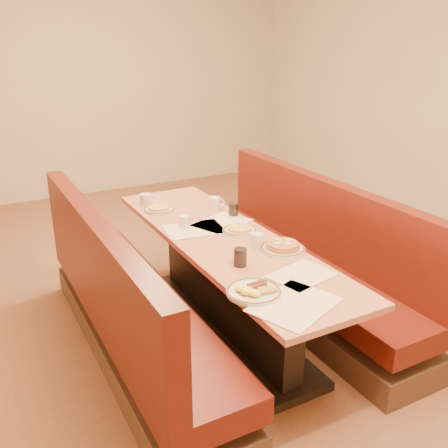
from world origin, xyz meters
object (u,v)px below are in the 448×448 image
soda_tumbler_near (240,257)px  pancake_plate (283,247)px  coffee_mug_d (146,199)px  soda_tumbler_mid (234,210)px  booth_right (305,266)px  eggs_plate (253,291)px  diner_table (224,285)px  coffee_mug_b (185,221)px  coffee_mug_c (215,203)px  booth_left (127,311)px  coffee_mug_a (257,240)px

soda_tumbler_near → pancake_plate: bearing=10.4°
coffee_mug_d → soda_tumbler_mid: (0.51, -0.57, -0.00)m
booth_right → eggs_plate: bearing=-140.9°
pancake_plate → booth_right: bearing=37.4°
diner_table → booth_right: bearing=0.0°
eggs_plate → diner_table: bearing=72.6°
coffee_mug_b → coffee_mug_c: size_ratio=0.85×
booth_right → coffee_mug_c: bearing=131.1°
coffee_mug_b → booth_left: bearing=-150.9°
booth_left → pancake_plate: booth_left is taller
booth_left → booth_right: bearing=0.0°
coffee_mug_b → coffee_mug_d: size_ratio=0.86×
diner_table → coffee_mug_a: 0.50m
booth_left → eggs_plate: size_ratio=8.25×
booth_left → coffee_mug_d: booth_left is taller
coffee_mug_a → coffee_mug_d: bearing=83.3°
diner_table → soda_tumbler_near: 0.64m
eggs_plate → coffee_mug_a: size_ratio=2.54×
eggs_plate → coffee_mug_c: size_ratio=2.30×
booth_right → coffee_mug_d: booth_right is taller
coffee_mug_c → soda_tumbler_near: size_ratio=1.17×
soda_tumbler_near → coffee_mug_a: bearing=39.3°
booth_right → eggs_plate: (-0.98, -0.80, 0.41)m
booth_left → soda_tumbler_near: size_ratio=22.20×
eggs_plate → coffee_mug_a: (0.37, 0.55, 0.03)m
coffee_mug_b → soda_tumbler_near: size_ratio=0.99×
eggs_plate → soda_tumbler_mid: 1.28m
pancake_plate → coffee_mug_c: size_ratio=2.22×
booth_right → pancake_plate: (-0.50, -0.38, 0.41)m
eggs_plate → coffee_mug_c: 1.46m
coffee_mug_a → coffee_mug_b: 0.63m
diner_table → soda_tumbler_near: bearing=-106.2°
diner_table → booth_right: (0.73, 0.00, -0.01)m
pancake_plate → soda_tumbler_near: bearing=-169.6°
booth_right → eggs_plate: size_ratio=8.25×
booth_right → coffee_mug_a: size_ratio=20.97×
coffee_mug_c → soda_tumbler_mid: (0.05, -0.21, -0.00)m
eggs_plate → coffee_mug_d: 1.73m
eggs_plate → booth_right: bearing=39.1°
soda_tumbler_near → coffee_mug_c: bearing=70.7°
diner_table → coffee_mug_a: size_ratio=20.97×
booth_left → coffee_mug_d: bearing=62.0°
booth_right → coffee_mug_d: (-0.97, 0.93, 0.44)m
coffee_mug_d → soda_tumbler_near: soda_tumbler_near is taller
coffee_mug_a → booth_right: bearing=-1.7°
booth_left → coffee_mug_b: (0.58, 0.32, 0.43)m
booth_left → soda_tumbler_near: (0.60, -0.45, 0.44)m
diner_table → coffee_mug_d: bearing=104.1°
coffee_mug_a → coffee_mug_c: bearing=58.9°
coffee_mug_b → soda_tumbler_mid: (0.44, 0.04, 0.01)m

